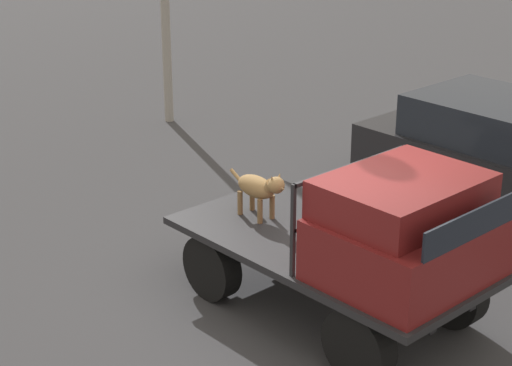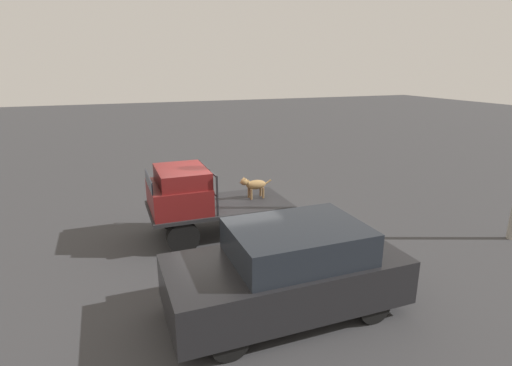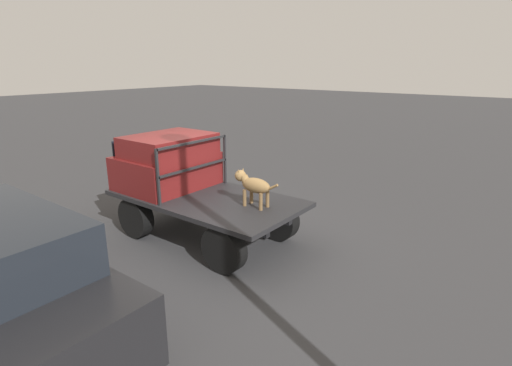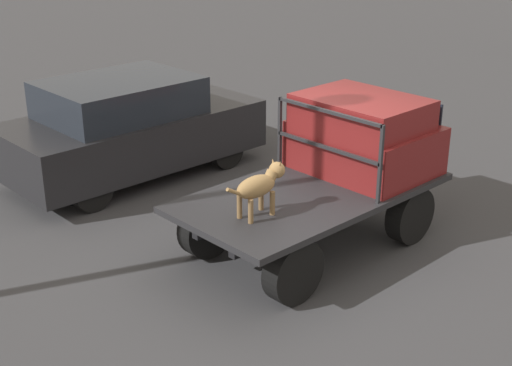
# 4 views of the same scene
# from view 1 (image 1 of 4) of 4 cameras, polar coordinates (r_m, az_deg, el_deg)

# --- Properties ---
(ground_plane) EXTENTS (80.00, 80.00, 0.00)m
(ground_plane) POSITION_cam_1_polar(r_m,az_deg,el_deg) (9.51, 4.80, -8.40)
(ground_plane) COLOR #38383A
(flatbed_truck) EXTENTS (3.49, 1.81, 0.81)m
(flatbed_truck) POSITION_cam_1_polar(r_m,az_deg,el_deg) (9.24, 4.91, -5.31)
(flatbed_truck) COLOR black
(flatbed_truck) RESTS_ON ground
(truck_cab) EXTENTS (1.36, 1.69, 1.01)m
(truck_cab) POSITION_cam_1_polar(r_m,az_deg,el_deg) (8.37, 10.00, -3.13)
(truck_cab) COLOR maroon
(truck_cab) RESTS_ON flatbed_truck
(truck_headboard) EXTENTS (0.04, 1.69, 0.97)m
(truck_headboard) POSITION_cam_1_polar(r_m,az_deg,el_deg) (8.72, 6.35, -0.79)
(truck_headboard) COLOR #232326
(truck_headboard) RESTS_ON flatbed_truck
(dog) EXTENTS (0.90, 0.25, 0.61)m
(dog) POSITION_cam_1_polar(r_m,az_deg,el_deg) (9.54, 0.28, -0.33)
(dog) COLOR brown
(dog) RESTS_ON flatbed_truck
(parked_sedan) EXTENTS (4.08, 1.85, 1.59)m
(parked_sedan) POSITION_cam_1_polar(r_m,az_deg,el_deg) (12.03, 16.42, 1.56)
(parked_sedan) COLOR black
(parked_sedan) RESTS_ON ground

